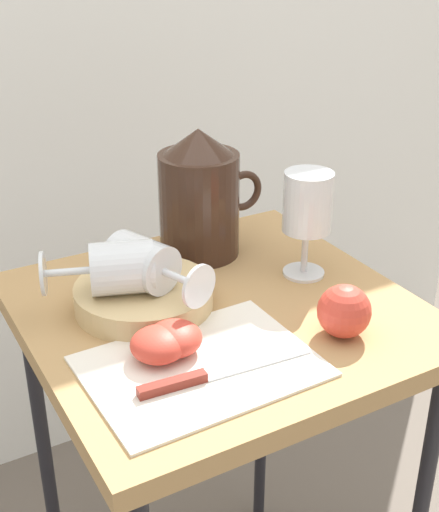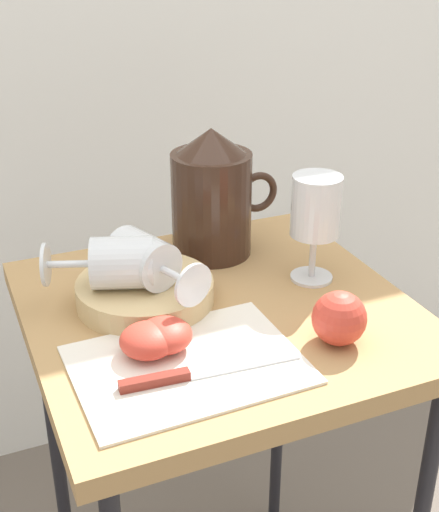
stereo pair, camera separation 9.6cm
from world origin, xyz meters
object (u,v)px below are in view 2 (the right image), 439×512
Objects in this scene: basket_tray at (145,292)px; knife at (184,375)px; wine_glass_tipped_near at (145,260)px; apple_half_left at (148,340)px; table at (220,350)px; wine_glass_tipped_far at (119,263)px; apple_whole at (339,318)px; wine_glass_upright at (316,212)px; pitcher at (212,203)px; apple_half_right at (164,335)px.

basket_tray is 0.86× the size of knife.
wine_glass_tipped_near is 2.32× the size of apple_half_left.
wine_glass_tipped_far reaches higher than table.
apple_whole is 0.21m from knife.
wine_glass_upright is 0.26m from wine_glass_tipped_near.
wine_glass_upright reaches higher than knife.
apple_whole is (0.11, -0.14, 0.11)m from table.
knife is at bearing -117.87° from pitcher.
apple_half_right reaches higher than knife.
wine_glass_tipped_near reaches higher than basket_tray.
pitcher is at bearing 125.37° from wine_glass_upright.
pitcher is 0.36m from knife.
wine_glass_upright reaches higher than apple_half_left.
pitcher is at bearing 37.48° from basket_tray.
apple_half_right is 1.00× the size of apple_whole.
pitcher is 0.18m from wine_glass_upright.
pitcher reaches higher than apple_half_right.
wine_glass_upright is 0.32m from apple_half_left.
apple_half_left is (-0.00, -0.13, -0.05)m from wine_glass_tipped_far.
pitcher reaches higher than wine_glass_tipped_far.
wine_glass_upright is (0.16, 0.02, 0.18)m from table.
wine_glass_upright reaches higher than wine_glass_tipped_near.
pitcher is (0.15, 0.12, 0.07)m from basket_tray.
table is 3.18× the size of knife.
wine_glass_tipped_near is 0.04m from wine_glass_tipped_far.
wine_glass_tipped_far is at bearing 140.47° from apple_whole.
table is 0.16m from apple_half_right.
apple_half_right is at bearing -160.09° from wine_glass_upright.
table is 0.14m from basket_tray.
wine_glass_tipped_far is at bearing -177.24° from basket_tray.
knife is (-0.01, -0.20, -0.01)m from basket_tray.
wine_glass_upright is at bearing 8.02° from table.
wine_glass_tipped_near is 1.02× the size of wine_glass_tipped_far.
apple_whole is (0.05, -0.31, -0.05)m from pitcher.
table is 0.21m from apple_whole.
table is at bearing -21.45° from wine_glass_tipped_far.
apple_half_left is at bearing -149.17° from table.
apple_half_right is at bearing -145.20° from table.
apple_half_left reaches higher than basket_tray.
basket_tray is 0.20m from pitcher.
apple_half_right is 0.31× the size of knife.
table is at bearing 34.80° from apple_half_right.
wine_glass_tipped_far is 2.29× the size of apple_half_right.
apple_half_left is (-0.29, -0.10, -0.09)m from wine_glass_upright.
table is 3.70× the size of basket_tray.
knife is (-0.21, -0.00, -0.03)m from apple_whole.
wine_glass_upright is 0.29m from wine_glass_tipped_far.
wine_glass_tipped_near is at bearing 85.44° from knife.
wine_glass_tipped_far is at bearing 177.07° from wine_glass_tipped_near.
apple_half_right is (-0.17, -0.24, -0.06)m from pitcher.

